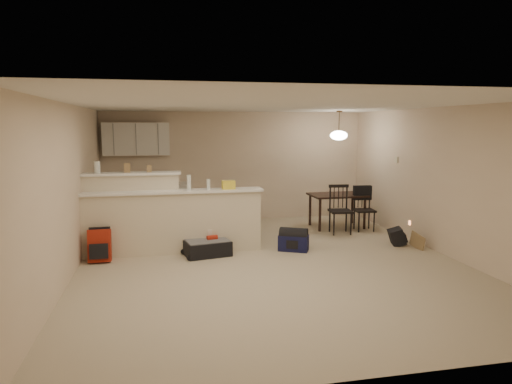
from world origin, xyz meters
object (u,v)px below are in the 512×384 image
object	(u,v)px
red_backpack	(100,246)
dining_table	(337,198)
black_daypack	(397,237)
dining_chair_near	(341,210)
suitcase	(208,248)
navy_duffel	(294,243)
dining_chair_far	(364,209)
pendant_lamp	(339,135)

from	to	relation	value
red_backpack	dining_table	bearing A→B (deg)	18.09
red_backpack	black_daypack	distance (m)	5.24
dining_chair_near	suitcase	size ratio (longest dim) A/B	1.34
dining_table	dining_chair_near	size ratio (longest dim) A/B	1.19
suitcase	navy_duffel	bearing A→B (deg)	-11.42
dining_table	dining_chair_far	size ratio (longest dim) A/B	1.28
pendant_lamp	black_daypack	world-z (taller)	pendant_lamp
dining_chair_far	red_backpack	size ratio (longest dim) A/B	1.74
dining_table	pendant_lamp	bearing A→B (deg)	-0.88
pendant_lamp	suitcase	world-z (taller)	pendant_lamp
dining_chair_near	dining_table	bearing A→B (deg)	81.27
navy_duffel	black_daypack	bearing A→B (deg)	26.18
dining_chair_far	dining_chair_near	bearing A→B (deg)	-160.00
dining_table	suitcase	bearing A→B (deg)	-152.11
dining_table	black_daypack	distance (m)	1.78
dining_chair_near	navy_duffel	xyz separation A→B (m)	(-1.29, -1.05, -0.35)
dining_chair_far	black_daypack	world-z (taller)	dining_chair_far
pendant_lamp	black_daypack	xyz separation A→B (m)	(0.53, -1.63, -1.84)
pendant_lamp	navy_duffel	xyz separation A→B (m)	(-1.45, -1.63, -1.85)
dining_table	pendant_lamp	size ratio (longest dim) A/B	1.89
pendant_lamp	suitcase	xyz separation A→B (m)	(-2.97, -1.63, -1.86)
dining_table	dining_chair_far	distance (m)	0.64
dining_chair_far	navy_duffel	bearing A→B (deg)	-141.93
red_backpack	navy_duffel	xyz separation A→B (m)	(3.26, 0.00, -0.12)
pendant_lamp	dining_chair_near	size ratio (longest dim) A/B	0.63
suitcase	pendant_lamp	bearing A→B (deg)	17.35
dining_chair_near	navy_duffel	bearing A→B (deg)	-134.89
suitcase	navy_duffel	world-z (taller)	navy_duffel
pendant_lamp	red_backpack	size ratio (longest dim) A/B	1.18
red_backpack	black_daypack	bearing A→B (deg)	-0.99
dining_table	dining_chair_near	world-z (taller)	dining_chair_near
dining_table	black_daypack	size ratio (longest dim) A/B	3.49
red_backpack	suitcase	bearing A→B (deg)	-0.99
pendant_lamp	dining_chair_far	xyz separation A→B (m)	(0.44, -0.43, -1.53)
red_backpack	navy_duffel	size ratio (longest dim) A/B	1.03
dining_chair_near	black_daypack	distance (m)	1.30
suitcase	navy_duffel	xyz separation A→B (m)	(1.52, 0.00, 0.01)
suitcase	navy_duffel	size ratio (longest dim) A/B	1.44
dining_chair_far	black_daypack	bearing A→B (deg)	-79.73
dining_chair_near	red_backpack	size ratio (longest dim) A/B	1.88
dining_table	dining_chair_near	xyz separation A→B (m)	(-0.16, -0.58, -0.14)
dining_table	navy_duffel	distance (m)	2.24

